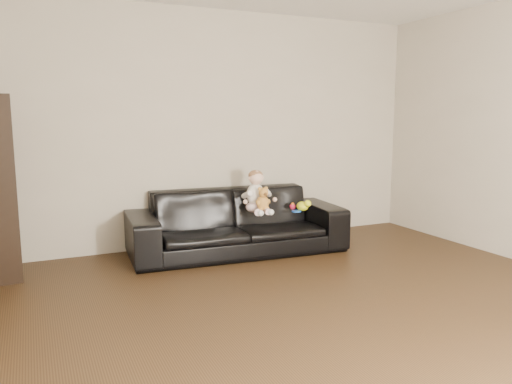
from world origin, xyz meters
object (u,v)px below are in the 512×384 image
baby (256,194)px  toy_blue_disc (296,211)px  teddy_bear (263,199)px  sofa (237,222)px  toy_green (302,206)px  toy_rattle (293,207)px

baby → toy_blue_disc: bearing=-1.6°
baby → teddy_bear: size_ratio=1.86×
sofa → teddy_bear: teddy_bear is taller
teddy_bear → toy_blue_disc: teddy_bear is taller
baby → sofa: bearing=161.0°
teddy_bear → toy_green: bearing=26.6°
toy_green → toy_rattle: 0.13m
baby → toy_green: (0.49, -0.11, -0.15)m
baby → toy_green: bearing=2.8°
teddy_bear → toy_green: size_ratio=1.64×
baby → toy_blue_disc: size_ratio=4.41×
baby → toy_rattle: baby is taller
toy_rattle → toy_blue_disc: 0.14m
sofa → baby: size_ratio=5.02×
toy_green → toy_blue_disc: bearing=-169.5°
toy_green → toy_rattle: bearing=116.1°
baby → teddy_bear: 0.14m
baby → toy_rattle: size_ratio=6.86×
toy_rattle → teddy_bear: bearing=-161.5°
sofa → toy_green: (0.67, -0.23, 0.16)m
sofa → toy_rattle: sofa is taller
toy_rattle → toy_blue_disc: (-0.02, -0.13, -0.03)m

